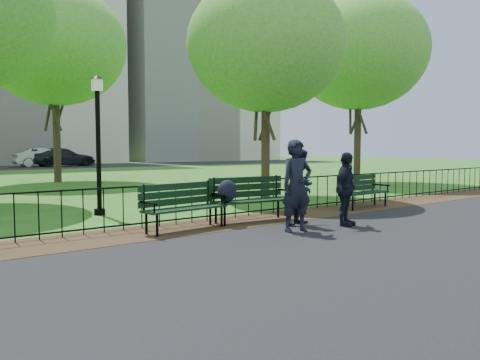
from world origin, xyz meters
TOP-DOWN VIEW (x-y plane):
  - ground at (0.00, 0.00)m, footprint 120.00×120.00m
  - asphalt_path at (0.00, -3.40)m, footprint 60.00×9.20m
  - dirt_strip at (0.00, 1.50)m, footprint 60.00×1.60m
  - iron_fence at (0.00, 2.00)m, footprint 24.06×0.06m
  - apartment_east at (26.00, 48.00)m, footprint 20.00×15.00m
  - park_bench_main at (-0.96, 1.33)m, footprint 1.98×0.79m
  - park_bench_left_a at (-2.44, 1.33)m, footprint 1.88×0.76m
  - park_bench_right_a at (3.24, 1.35)m, footprint 1.75×0.61m
  - lamppost at (-2.95, 4.48)m, footprint 0.31×0.31m
  - tree_near_e at (3.02, 5.14)m, footprint 5.22×5.22m
  - tree_mid_e at (10.57, 7.32)m, footprint 6.29×6.29m
  - tree_far_c at (-0.46, 16.46)m, footprint 6.73×6.73m
  - person_left at (-0.73, -0.19)m, footprint 0.74×0.57m
  - person_mid at (-0.08, 0.35)m, footprint 0.87×0.59m
  - person_right at (0.57, -0.33)m, footprint 0.99×0.66m
  - sedan_silver at (3.93, 35.47)m, footprint 4.86×1.71m
  - sedan_dark at (5.51, 35.33)m, footprint 5.52×2.29m

SIDE VIEW (x-z plane):
  - ground at x=0.00m, z-range 0.00..0.00m
  - asphalt_path at x=0.00m, z-range 0.00..0.01m
  - dirt_strip at x=0.00m, z-range 0.01..0.02m
  - iron_fence at x=0.00m, z-range 0.00..1.00m
  - park_bench_right_a at x=3.24m, z-range 0.07..1.05m
  - park_bench_left_a at x=-2.44m, z-range 0.08..1.11m
  - park_bench_main at x=-0.96m, z-range 0.13..1.22m
  - person_right at x=0.57m, z-range 0.01..1.57m
  - sedan_dark at x=5.51m, z-range 0.01..1.61m
  - sedan_silver at x=3.93m, z-range 0.01..1.61m
  - person_mid at x=-0.08m, z-range 0.01..1.64m
  - person_left at x=-0.73m, z-range 0.01..1.83m
  - lamppost at x=-2.95m, z-range 0.15..3.60m
  - tree_near_e at x=3.02m, z-range 1.41..8.69m
  - tree_mid_e at x=10.57m, z-range 1.70..10.47m
  - tree_far_c at x=-0.46m, z-range 1.82..11.21m
  - apartment_east at x=26.00m, z-range 0.00..24.00m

